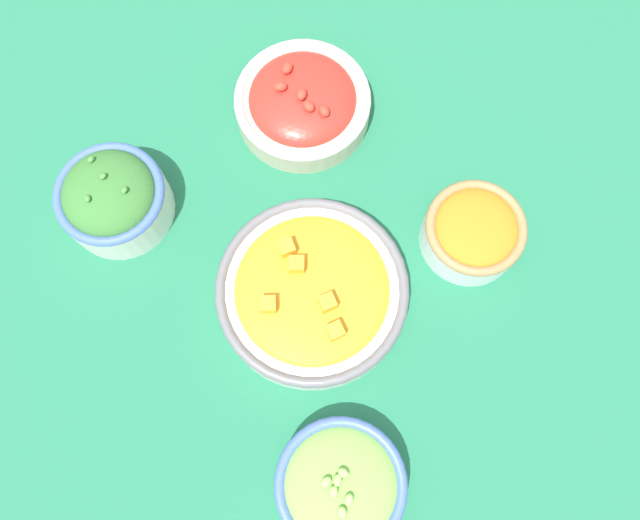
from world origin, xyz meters
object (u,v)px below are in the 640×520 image
object	(u,v)px
bowl_cherry_tomatoes	(303,102)
bowl_lettuce	(340,484)
bowl_broccoli	(113,198)
bowl_squash	(312,291)
bowl_carrots	(473,231)

from	to	relation	value
bowl_cherry_tomatoes	bowl_lettuce	xyz separation A→B (m)	(-0.38, 0.27, 0.00)
bowl_cherry_tomatoes	bowl_broccoli	size ratio (longest dim) A/B	1.32
bowl_squash	bowl_cherry_tomatoes	world-z (taller)	bowl_cherry_tomatoes
bowl_squash	bowl_broccoli	world-z (taller)	bowl_broccoli
bowl_lettuce	bowl_broccoli	bearing A→B (deg)	-0.76
bowl_broccoli	bowl_carrots	world-z (taller)	bowl_broccoli
bowl_squash	bowl_broccoli	bearing A→B (deg)	24.53
bowl_lettuce	bowl_cherry_tomatoes	bearing A→B (deg)	-35.11
bowl_squash	bowl_carrots	size ratio (longest dim) A/B	1.87
bowl_squash	bowl_lettuce	xyz separation A→B (m)	(-0.18, 0.12, 0.01)
bowl_cherry_tomatoes	bowl_lettuce	world-z (taller)	bowl_cherry_tomatoes
bowl_broccoli	bowl_lettuce	size ratio (longest dim) A/B	0.93
bowl_cherry_tomatoes	bowl_carrots	xyz separation A→B (m)	(-0.27, -0.04, 0.00)
bowl_cherry_tomatoes	bowl_lettuce	distance (m)	0.46
bowl_squash	bowl_lettuce	distance (m)	0.22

